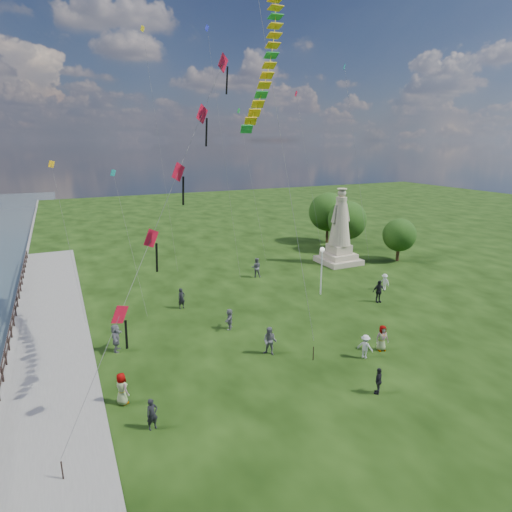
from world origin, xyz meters
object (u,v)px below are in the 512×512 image
lamppost (322,261)px  person_1 (270,341)px  person_8 (384,282)px  statue (340,236)px  person_0 (152,414)px  person_6 (182,298)px  person_5 (116,338)px  person_7 (256,267)px  person_4 (382,338)px  person_10 (122,389)px  person_3 (379,381)px  person_9 (379,291)px  person_2 (365,346)px  person_11 (230,319)px

lamppost → person_1: size_ratio=2.32×
person_8 → statue: bearing=155.0°
person_0 → person_6: bearing=55.4°
person_5 → person_7: (14.42, 10.05, 0.06)m
lamppost → person_8: lamppost is taller
person_1 → person_4: size_ratio=1.08×
person_1 → person_10: 9.18m
person_0 → person_6: size_ratio=0.91×
person_3 → person_5: bearing=-83.2°
lamppost → person_0: size_ratio=2.77×
person_3 → person_10: size_ratio=0.88×
person_0 → person_6: person_6 is taller
person_5 → person_8: size_ratio=1.21×
person_0 → person_1: bearing=12.6°
lamppost → person_9: 5.27m
person_1 → person_7: bearing=114.3°
person_2 → person_10: bearing=51.4°
person_8 → person_9: (-2.49, -2.13, 0.19)m
person_2 → person_4: 1.62m
person_11 → person_4: bearing=78.2°
person_7 → person_10: 21.88m
person_4 → person_6: person_4 is taller
person_1 → person_3: bearing=-15.9°
person_3 → person_6: 17.05m
person_1 → person_11: 4.65m
person_10 → person_2: bearing=-124.4°
person_7 → person_9: 12.07m
person_0 → person_3: person_0 is taller
person_5 → person_11: (7.69, 0.06, -0.15)m
person_11 → person_7: bearing=177.2°
person_0 → person_3: size_ratio=1.03×
person_2 → person_7: size_ratio=0.78×
person_9 → person_10: person_9 is taller
person_11 → person_0: bearing=-8.8°
person_3 → person_8: bearing=-173.3°
person_8 → person_10: (-23.67, -7.83, 0.10)m
person_2 → person_11: (-5.98, 7.37, 0.00)m
person_1 → person_10: bearing=-124.6°
person_0 → person_9: (20.22, 8.30, 0.17)m
statue → person_9: 11.90m
person_1 → person_8: (14.61, 6.37, -0.16)m
person_11 → person_9: bearing=119.7°
person_1 → person_7: (5.84, 14.56, 0.05)m
person_4 → person_8: 11.89m
person_2 → person_3: person_2 is taller
statue → person_0: statue is taller
person_7 → person_11: size_ratio=1.28×
statue → lamppost: statue is taller
statue → person_10: (-25.10, -16.74, -2.20)m
person_2 → person_5: 15.50m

